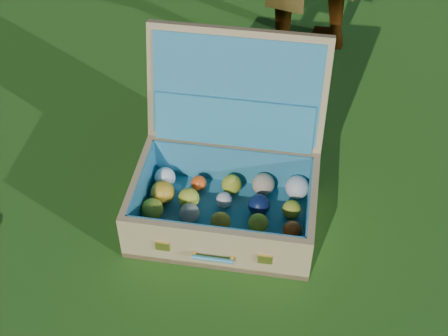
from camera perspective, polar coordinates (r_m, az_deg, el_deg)
ground at (r=2.05m, az=-1.68°, el=-3.61°), size 60.00×60.00×0.00m
suitcase at (r=1.95m, az=0.40°, el=-0.25°), size 0.63×0.59×0.53m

